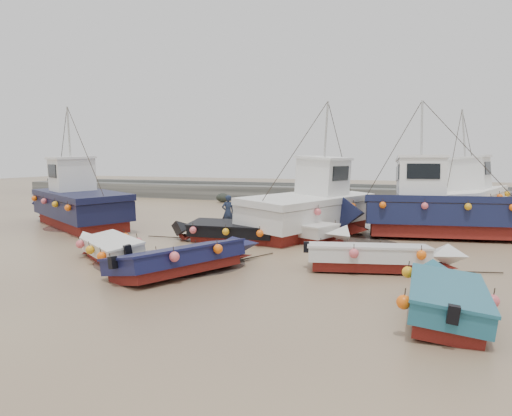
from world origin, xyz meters
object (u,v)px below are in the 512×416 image
Objects in this scene: dinghy_5 at (307,229)px; cabin_boat_2 at (427,208)px; cabin_boat_1 at (315,206)px; person at (228,229)px; dinghy_1 at (187,256)px; cabin_boat_3 at (469,200)px; dinghy_3 at (380,254)px; cabin_boat_0 at (77,201)px; dinghy_2 at (444,293)px; dinghy_0 at (111,245)px; dinghy_4 at (225,229)px.

cabin_boat_2 is (4.81, 2.91, 0.79)m from dinghy_5.
person is (-4.39, -0.33, -1.31)m from cabin_boat_1.
cabin_boat_3 is (8.94, 15.34, 0.78)m from dinghy_1.
dinghy_3 is 0.61× the size of cabin_boat_0.
dinghy_2 is 0.96× the size of dinghy_3.
dinghy_1 is 1.09× the size of dinghy_2.
dinghy_1 is at bearing -65.17° from dinghy_0.
dinghy_0 and dinghy_1 have the same top height.
dinghy_1 is at bearing -80.61° from dinghy_3.
dinghy_0 is 5.52m from dinghy_4.
cabin_boat_1 reaches higher than dinghy_1.
person is at bearing -89.76° from dinghy_5.
dinghy_5 is 0.48× the size of cabin_boat_1.
dinghy_2 is 0.59× the size of cabin_boat_2.
dinghy_5 is 0.51× the size of cabin_boat_0.
dinghy_0 is 0.49× the size of cabin_boat_2.
dinghy_1 is 0.60× the size of cabin_boat_3.
cabin_boat_3 is at bearing -3.83° from dinghy_0.
person is (-10.09, 10.78, -0.55)m from dinghy_2.
dinghy_2 is 0.95× the size of dinghy_4.
dinghy_1 is 12.94m from cabin_boat_0.
dinghy_3 is 0.57× the size of cabin_boat_3.
dinghy_2 is (11.00, -2.48, -0.00)m from dinghy_0.
cabin_boat_0 is 8.27m from person.
cabin_boat_1 reaches higher than dinghy_2.
dinghy_2 is at bearing 10.25° from dinghy_1.
cabin_boat_1 is at bearing 102.01° from dinghy_1.
cabin_boat_2 is (17.47, 2.22, 0.04)m from cabin_boat_0.
cabin_boat_1 is 1.10× the size of cabin_boat_2.
dinghy_4 is 4.80m from cabin_boat_1.
dinghy_5 is at bearing 120.82° from dinghy_2.
dinghy_2 is 14.78m from person.
dinghy_5 is at bearing 112.55° from cabin_boat_2.
dinghy_2 is 20.36m from cabin_boat_0.
dinghy_0 is at bearing 122.39° from cabin_boat_2.
cabin_boat_2 is 5.67× the size of person.
cabin_boat_0 is 12.55m from cabin_boat_1.
dinghy_3 and dinghy_5 have the same top height.
dinghy_1 is at bearing -105.10° from cabin_boat_3.
dinghy_0 is 0.94× the size of dinghy_5.
dinghy_0 is at bearing 153.90° from dinghy_4.
cabin_boat_2 is at bearing 143.45° from person.
cabin_boat_2 is at bearing 77.89° from dinghy_1.
cabin_boat_3 is (19.46, 7.86, 0.01)m from cabin_boat_0.
cabin_boat_3 is (12.35, 14.65, 0.77)m from dinghy_0.
cabin_boat_0 is at bearing -30.13° from person.
cabin_boat_2 reaches higher than dinghy_1.
dinghy_3 is 7.51m from cabin_boat_2.
dinghy_0 is 2.80× the size of person.
cabin_boat_1 is at bearing -124.41° from cabin_boat_3.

